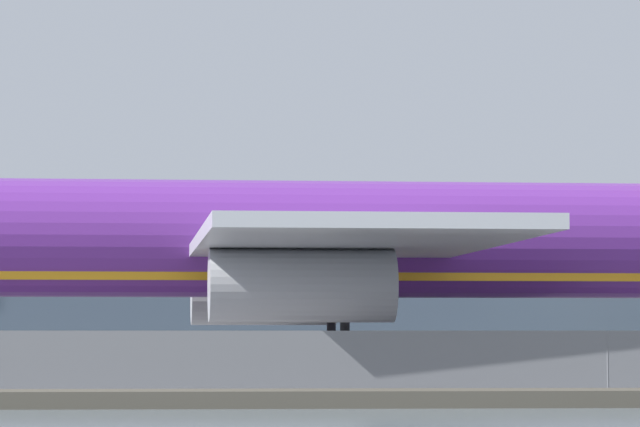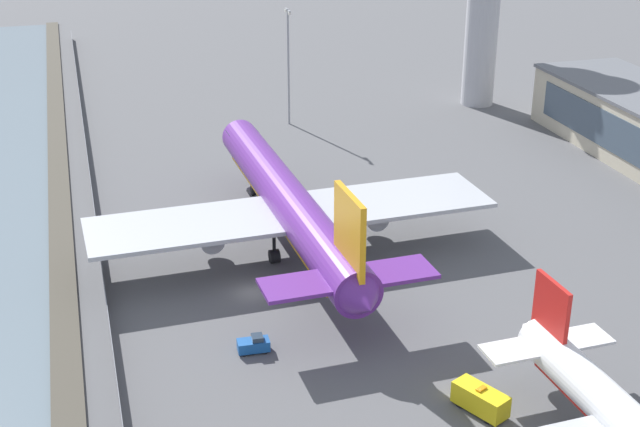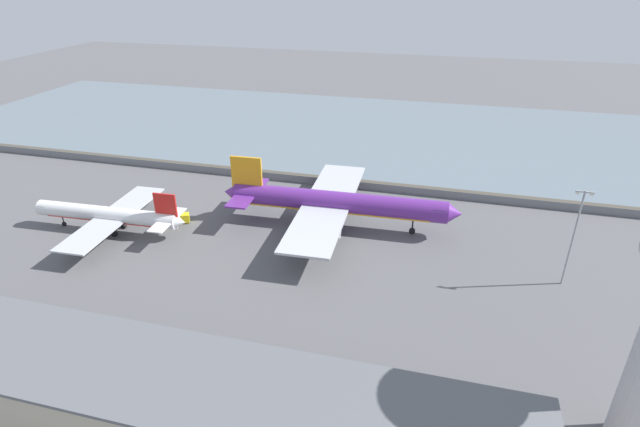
# 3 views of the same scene
# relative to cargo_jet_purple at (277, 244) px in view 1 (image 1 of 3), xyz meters

# --- Properties ---
(ground_plane) EXTENTS (500.00, 500.00, 0.00)m
(ground_plane) POSITION_rel_cargo_jet_purple_xyz_m (9.62, -6.86, -6.10)
(ground_plane) COLOR #565659
(perimeter_fence) EXTENTS (280.00, 0.10, 2.24)m
(perimeter_fence) POSITION_rel_cargo_jet_purple_xyz_m (9.62, -22.86, -4.98)
(perimeter_fence) COLOR slate
(perimeter_fence) RESTS_ON ground
(cargo_jet_purple) EXTENTS (57.40, 49.40, 15.99)m
(cargo_jet_purple) POSITION_rel_cargo_jet_purple_xyz_m (0.00, 0.00, 0.00)
(cargo_jet_purple) COLOR #602889
(cargo_jet_purple) RESTS_ON ground
(terminal_building) EXTENTS (110.97, 16.60, 10.06)m
(terminal_building) POSITION_rel_cargo_jet_purple_xyz_m (14.86, 62.80, -1.06)
(terminal_building) COLOR #BCB299
(terminal_building) RESTS_ON ground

